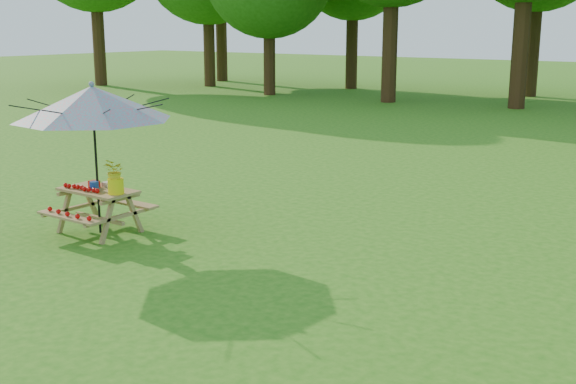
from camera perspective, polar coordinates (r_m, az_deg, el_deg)
The scene contains 6 objects.
ground at distance 8.07m, azimuth -14.01°, elevation -9.55°, with size 120.00×120.00×0.00m, color #276B14.
picnic_table at distance 11.16m, azimuth -14.70°, elevation -1.51°, with size 1.20×1.32×0.67m.
patio_umbrella at distance 10.88m, azimuth -15.18°, elevation 6.80°, with size 2.87×2.87×2.26m.
produce_bins at distance 11.14m, azimuth -14.83°, elevation 0.55°, with size 0.30×0.41×0.13m.
tomatoes_row at distance 11.08m, azimuth -16.01°, elevation 0.32°, with size 0.77×0.13×0.07m, color red, non-canonical shape.
flower_bucket at distance 10.66m, azimuth -13.50°, elevation 1.29°, with size 0.36×0.33×0.51m.
Camera 1 is at (5.78, -4.73, 3.05)m, focal length 45.00 mm.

